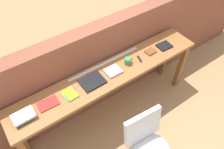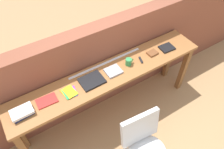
{
  "view_description": "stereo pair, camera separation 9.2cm",
  "coord_description": "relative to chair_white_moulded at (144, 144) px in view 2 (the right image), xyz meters",
  "views": [
    {
      "loc": [
        -0.98,
        -1.14,
        2.78
      ],
      "look_at": [
        0.0,
        0.25,
        0.9
      ],
      "focal_mm": 35.0,
      "sensor_mm": 36.0,
      "label": 1
    },
    {
      "loc": [
        -0.9,
        -1.19,
        2.78
      ],
      "look_at": [
        0.0,
        0.25,
        0.9
      ],
      "focal_mm": 35.0,
      "sensor_mm": 36.0,
      "label": 2
    }
  ],
  "objects": [
    {
      "name": "chair_white_moulded",
      "position": [
        0.0,
        0.0,
        0.0
      ],
      "size": [
        0.48,
        0.49,
        0.89
      ],
      "color": "silver",
      "rests_on": "ground"
    },
    {
      "name": "book_open_centre",
      "position": [
        -0.18,
        0.81,
        0.36
      ],
      "size": [
        0.28,
        0.22,
        0.02
      ],
      "primitive_type": "cube",
      "rotation": [
        0.0,
        0.0,
        0.02
      ],
      "color": "black",
      "rests_on": "sideboard"
    },
    {
      "name": "pamphlet_pile_colourful",
      "position": [
        -0.46,
        0.81,
        0.36
      ],
      "size": [
        0.17,
        0.19,
        0.01
      ],
      "color": "#E5334C",
      "rests_on": "sideboard"
    },
    {
      "name": "multitool_folded",
      "position": [
        0.51,
        0.79,
        0.36
      ],
      "size": [
        0.06,
        0.11,
        0.02
      ],
      "primitive_type": "cube",
      "rotation": [
        0.0,
        0.0,
        -0.3
      ],
      "color": "black",
      "rests_on": "sideboard"
    },
    {
      "name": "book_stack_leftmost",
      "position": [
        -0.97,
        0.8,
        0.38
      ],
      "size": [
        0.22,
        0.17,
        0.06
      ],
      "color": "navy",
      "rests_on": "sideboard"
    },
    {
      "name": "sideboard",
      "position": [
        0.07,
        0.82,
        0.21
      ],
      "size": [
        2.5,
        0.44,
        0.88
      ],
      "color": "#996033",
      "rests_on": "ground"
    },
    {
      "name": "mug",
      "position": [
        0.34,
        0.82,
        0.4
      ],
      "size": [
        0.11,
        0.08,
        0.09
      ],
      "color": "#338C4C",
      "rests_on": "sideboard"
    },
    {
      "name": "book_grey_hardcover",
      "position": [
        0.11,
        0.81,
        0.37
      ],
      "size": [
        0.19,
        0.16,
        0.03
      ],
      "primitive_type": "cube",
      "rotation": [
        0.0,
        0.0,
        -0.01
      ],
      "color": "#9E9EA3",
      "rests_on": "sideboard"
    },
    {
      "name": "magazine_cycling",
      "position": [
        -0.71,
        0.83,
        0.36
      ],
      "size": [
        0.22,
        0.15,
        0.01
      ],
      "primitive_type": "cube",
      "rotation": [
        0.0,
        0.0,
        -0.04
      ],
      "color": "red",
      "rests_on": "sideboard"
    },
    {
      "name": "ground_plane",
      "position": [
        0.07,
        0.52,
        -0.53
      ],
      "size": [
        40.0,
        40.0,
        0.0
      ],
      "primitive_type": "plane",
      "color": "tan"
    },
    {
      "name": "leather_journal_brown",
      "position": [
        0.71,
        0.81,
        0.37
      ],
      "size": [
        0.13,
        0.11,
        0.02
      ],
      "primitive_type": "cube",
      "rotation": [
        0.0,
        0.0,
        0.05
      ],
      "color": "brown",
      "rests_on": "sideboard"
    },
    {
      "name": "ruler_metal_back_edge",
      "position": [
        0.11,
        0.99,
        0.35
      ],
      "size": [
        1.0,
        0.03,
        0.0
      ],
      "primitive_type": "cube",
      "color": "silver",
      "rests_on": "sideboard"
    },
    {
      "name": "brick_wall_back",
      "position": [
        0.07,
        1.16,
        0.14
      ],
      "size": [
        6.0,
        0.2,
        1.33
      ],
      "primitive_type": "cube",
      "color": "brown",
      "rests_on": "ground"
    },
    {
      "name": "book_repair_rightmost",
      "position": [
        0.93,
        0.79,
        0.36
      ],
      "size": [
        0.19,
        0.16,
        0.02
      ],
      "primitive_type": "cube",
      "rotation": [
        0.0,
        0.0,
        -0.07
      ],
      "color": "black",
      "rests_on": "sideboard"
    }
  ]
}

